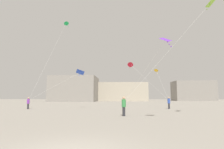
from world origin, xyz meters
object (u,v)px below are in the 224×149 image
(kite_lime_delta, at_px, (210,3))
(kite_crimson_diamond, at_px, (131,65))
(person_in_green, at_px, (124,105))
(kite_cobalt_delta, at_px, (80,72))
(kite_amber_diamond, at_px, (156,71))
(building_centre_hall, at_px, (120,92))
(building_left_hall, at_px, (75,89))
(person_in_purple, at_px, (28,103))
(kite_violet_delta, at_px, (165,41))
(kite_emerald_diamond, at_px, (66,25))
(building_right_hall, at_px, (193,91))
(person_in_blue, at_px, (169,102))

(kite_lime_delta, bearing_deg, kite_crimson_diamond, 108.81)
(person_in_green, distance_m, kite_cobalt_delta, 14.05)
(kite_amber_diamond, height_order, building_centre_hall, building_centre_hall)
(building_left_hall, bearing_deg, person_in_green, -70.48)
(person_in_purple, relative_size, kite_violet_delta, 0.35)
(kite_amber_diamond, distance_m, kite_emerald_diamond, 19.31)
(kite_cobalt_delta, distance_m, kite_violet_delta, 18.33)
(person_in_purple, xyz_separation_m, building_right_hall, (47.94, 67.79, 3.80))
(person_in_blue, bearing_deg, building_right_hall, -45.16)
(kite_crimson_diamond, distance_m, building_left_hall, 45.42)
(building_left_hall, xyz_separation_m, building_right_hall, (54.00, 19.01, -0.26))
(kite_amber_diamond, distance_m, kite_lime_delta, 18.48)
(kite_emerald_diamond, height_order, kite_crimson_diamond, kite_emerald_diamond)
(kite_crimson_diamond, distance_m, building_right_hall, 66.95)
(building_left_hall, bearing_deg, kite_emerald_diamond, -77.44)
(building_right_hall, bearing_deg, kite_violet_delta, -110.28)
(kite_emerald_diamond, height_order, building_left_hall, kite_emerald_diamond)
(person_in_green, relative_size, kite_emerald_diamond, 0.12)
(kite_emerald_diamond, bearing_deg, building_right_hall, 54.27)
(kite_lime_delta, bearing_deg, person_in_blue, 95.36)
(kite_violet_delta, bearing_deg, person_in_green, 129.42)
(kite_violet_delta, distance_m, building_left_hall, 66.78)
(kite_crimson_diamond, height_order, building_centre_hall, kite_crimson_diamond)
(kite_violet_delta, bearing_deg, kite_amber_diamond, 82.64)
(building_left_hall, bearing_deg, person_in_blue, -59.56)
(person_in_blue, bearing_deg, kite_emerald_diamond, 54.02)
(kite_emerald_diamond, bearing_deg, kite_violet_delta, -53.60)
(person_in_purple, height_order, kite_crimson_diamond, kite_crimson_diamond)
(person_in_purple, height_order, kite_lime_delta, kite_lime_delta)
(person_in_blue, height_order, building_centre_hall, building_centre_hall)
(person_in_blue, xyz_separation_m, building_left_hall, (-27.53, 46.85, 4.02))
(kite_lime_delta, relative_size, kite_violet_delta, 1.87)
(kite_emerald_diamond, relative_size, kite_violet_delta, 2.90)
(kite_crimson_diamond, bearing_deg, building_left_hall, 118.93)
(person_in_purple, bearing_deg, building_right_hall, -61.04)
(person_in_blue, height_order, building_left_hall, building_left_hall)
(person_in_purple, relative_size, building_left_hall, 0.10)
(building_left_hall, bearing_deg, building_right_hall, 19.40)
(person_in_blue, xyz_separation_m, kite_cobalt_delta, (-13.96, -0.37, 4.73))
(person_in_purple, xyz_separation_m, person_in_blue, (21.46, 1.93, 0.04))
(kite_amber_diamond, xyz_separation_m, building_right_hall, (27.39, 60.68, -1.88))
(kite_lime_delta, distance_m, building_right_hall, 82.81)
(kite_amber_diamond, bearing_deg, kite_crimson_diamond, 156.77)
(kite_violet_delta, bearing_deg, kite_cobalt_delta, 124.48)
(person_in_purple, distance_m, building_centre_hall, 63.21)
(person_in_green, relative_size, kite_crimson_diamond, 0.24)
(building_left_hall, height_order, building_centre_hall, building_left_hall)
(person_in_green, distance_m, kite_lime_delta, 12.43)
(person_in_blue, relative_size, kite_amber_diamond, 0.32)
(kite_emerald_diamond, xyz_separation_m, building_left_hall, (-9.53, 42.79, -10.57))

